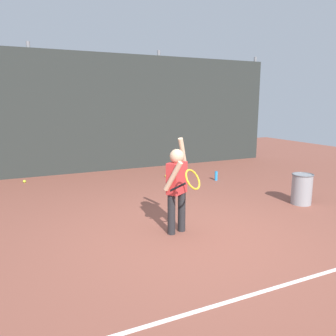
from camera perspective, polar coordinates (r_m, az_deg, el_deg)
name	(u,v)px	position (r m, az deg, el deg)	size (l,w,h in m)	color
ground_plane	(196,237)	(4.77, 4.75, -11.56)	(20.00, 20.00, 0.00)	brown
court_line_baseline	(269,289)	(3.70, 16.84, -19.13)	(9.00, 0.05, 0.00)	white
back_fence_windscreen	(102,113)	(9.11, -11.20, 9.10)	(10.34, 0.08, 3.08)	#282D2B
fence_post_1	(33,111)	(8.91, -21.93, 8.95)	(0.09, 0.09, 3.23)	slate
fence_post_2	(159,110)	(9.70, -1.54, 9.87)	(0.09, 0.09, 3.23)	slate
fence_post_3	(253,109)	(11.46, 14.22, 9.74)	(0.09, 0.09, 3.23)	slate
tennis_player	(177,183)	(4.67, 1.61, -2.63)	(0.50, 0.83, 1.35)	#232326
ball_hopper	(302,189)	(6.58, 21.77, -3.27)	(0.38, 0.38, 0.56)	gray
water_bottle	(216,176)	(8.05, 8.17, -1.33)	(0.07, 0.07, 0.22)	#268CD8
tennis_ball_0	(166,176)	(8.32, -0.31, -1.35)	(0.07, 0.07, 0.07)	#CCE033
tennis_ball_5	(24,181)	(8.44, -23.20, -2.09)	(0.07, 0.07, 0.07)	#CCE033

